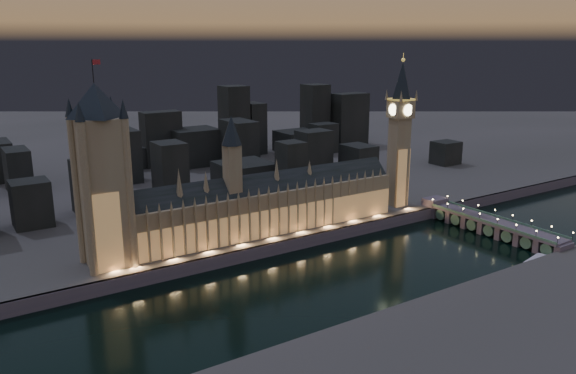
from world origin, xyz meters
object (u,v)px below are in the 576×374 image
victoria_tower (101,168)px  elizabeth_tower (400,122)px  palace_of_westminster (260,206)px  westminster_bridge (487,224)px  river_boat (535,263)px

victoria_tower → elizabeth_tower: elizabeth_tower is taller
victoria_tower → palace_of_westminster: bearing=-0.1°
elizabeth_tower → victoria_tower: bearing=-180.0°
palace_of_westminster → westminster_bridge: size_ratio=1.79×
westminster_bridge → victoria_tower: bearing=164.9°
palace_of_westminster → elizabeth_tower: size_ratio=1.78×
victoria_tower → westminster_bridge: 257.11m
palace_of_westminster → elizabeth_tower: (120.18, 0.19, 44.84)m
elizabeth_tower → river_boat: bearing=-90.6°
victoria_tower → elizabeth_tower: 218.14m
river_boat → victoria_tower: bearing=151.0°
elizabeth_tower → river_boat: size_ratio=2.73×
palace_of_westminster → river_boat: bearing=-45.2°
palace_of_westminster → victoria_tower: (-97.82, 0.18, 37.16)m
river_boat → elizabeth_tower: bearing=89.4°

